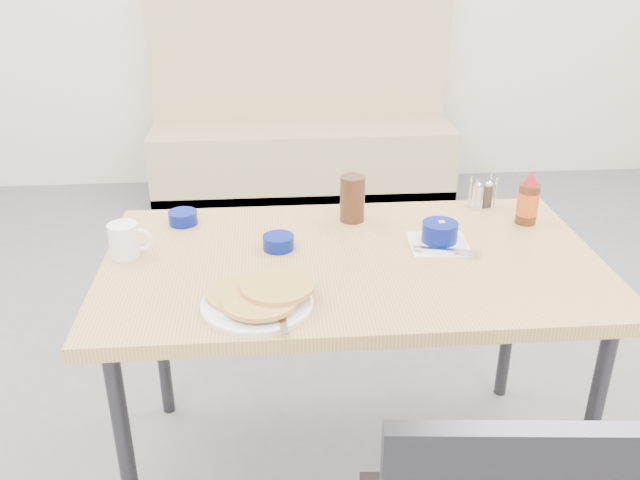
{
  "coord_description": "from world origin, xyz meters",
  "views": [
    {
      "loc": [
        -0.23,
        -1.45,
        1.62
      ],
      "look_at": [
        -0.09,
        0.25,
        0.82
      ],
      "focal_mm": 38.0,
      "sensor_mm": 36.0,
      "label": 1
    }
  ],
  "objects": [
    {
      "name": "amber_tumbler",
      "position": [
        0.03,
        0.51,
        0.83
      ],
      "size": [
        0.1,
        0.1,
        0.15
      ],
      "primitive_type": "cylinder",
      "rotation": [
        0.0,
        0.0,
        0.43
      ],
      "color": "#3D2113",
      "rests_on": "dining_table"
    },
    {
      "name": "pancake_plate",
      "position": [
        -0.26,
        0.01,
        0.78
      ],
      "size": [
        0.28,
        0.29,
        0.05
      ],
      "rotation": [
        0.0,
        0.0,
        -0.27
      ],
      "color": "white",
      "rests_on": "dining_table"
    },
    {
      "name": "grits_setting",
      "position": [
        0.26,
        0.31,
        0.79
      ],
      "size": [
        0.19,
        0.19,
        0.07
      ],
      "rotation": [
        0.0,
        0.0,
        -0.06
      ],
      "color": "white",
      "rests_on": "dining_table"
    },
    {
      "name": "booth_bench",
      "position": [
        0.0,
        2.78,
        0.35
      ],
      "size": [
        1.9,
        0.56,
        1.22
      ],
      "color": "tan",
      "rests_on": "ground"
    },
    {
      "name": "syrup_bottle",
      "position": [
        0.57,
        0.45,
        0.83
      ],
      "size": [
        0.07,
        0.07,
        0.17
      ],
      "rotation": [
        0.0,
        0.0,
        -0.11
      ],
      "color": "#47230F",
      "rests_on": "dining_table"
    },
    {
      "name": "sugar_wrapper",
      "position": [
        -0.17,
        0.31,
        0.76
      ],
      "size": [
        0.04,
        0.03,
        0.0
      ],
      "primitive_type": "cube",
      "rotation": [
        0.0,
        0.0,
        0.27
      ],
      "color": "#E9604D",
      "rests_on": "dining_table"
    },
    {
      "name": "creamer_bowl",
      "position": [
        -0.5,
        0.53,
        0.78
      ],
      "size": [
        0.09,
        0.09,
        0.04
      ],
      "rotation": [
        0.0,
        0.0,
        0.05
      ],
      "color": "#041169",
      "rests_on": "dining_table"
    },
    {
      "name": "condiment_caddy",
      "position": [
        0.48,
        0.59,
        0.8
      ],
      "size": [
        0.1,
        0.07,
        0.1
      ],
      "rotation": [
        0.0,
        0.0,
        0.21
      ],
      "color": "silver",
      "rests_on": "dining_table"
    },
    {
      "name": "butter_bowl",
      "position": [
        -0.21,
        0.32,
        0.78
      ],
      "size": [
        0.09,
        0.09,
        0.04
      ],
      "rotation": [
        0.0,
        0.0,
        0.14
      ],
      "color": "#041169",
      "rests_on": "dining_table"
    },
    {
      "name": "coffee_mug",
      "position": [
        -0.64,
        0.32,
        0.81
      ],
      "size": [
        0.13,
        0.09,
        0.1
      ],
      "rotation": [
        0.0,
        0.0,
        -0.09
      ],
      "color": "white",
      "rests_on": "dining_table"
    },
    {
      "name": "dining_table",
      "position": [
        0.0,
        0.25,
        0.7
      ],
      "size": [
        1.4,
        0.8,
        0.76
      ],
      "color": "tan",
      "rests_on": "ground"
    }
  ]
}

